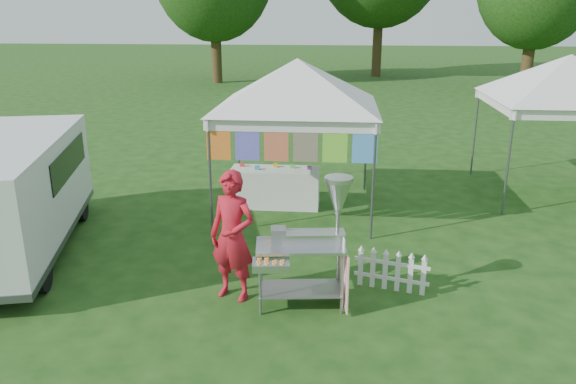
# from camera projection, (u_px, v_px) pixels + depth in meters

# --- Properties ---
(ground) EXTENTS (120.00, 120.00, 0.00)m
(ground) POSITION_uv_depth(u_px,v_px,m) (278.00, 291.00, 8.09)
(ground) COLOR #194012
(ground) RESTS_ON ground
(canopy_main) EXTENTS (4.24, 4.24, 3.45)m
(canopy_main) POSITION_uv_depth(u_px,v_px,m) (297.00, 59.00, 10.47)
(canopy_main) COLOR #59595E
(canopy_main) RESTS_ON ground
(canopy_right) EXTENTS (4.24, 4.24, 3.45)m
(canopy_right) POSITION_uv_depth(u_px,v_px,m) (572.00, 55.00, 11.42)
(canopy_right) COLOR #59595E
(canopy_right) RESTS_ON ground
(donut_cart) EXTENTS (1.31, 1.03, 1.81)m
(donut_cart) POSITION_uv_depth(u_px,v_px,m) (315.00, 233.00, 7.37)
(donut_cart) COLOR gray
(donut_cart) RESTS_ON ground
(vendor) EXTENTS (0.78, 0.64, 1.83)m
(vendor) POSITION_uv_depth(u_px,v_px,m) (233.00, 236.00, 7.65)
(vendor) COLOR red
(vendor) RESTS_ON ground
(cargo_van) EXTENTS (2.89, 4.88, 1.90)m
(cargo_van) POSITION_uv_depth(u_px,v_px,m) (8.00, 193.00, 9.13)
(cargo_van) COLOR silver
(cargo_van) RESTS_ON ground
(picket_fence) EXTENTS (1.05, 0.31, 0.56)m
(picket_fence) POSITION_uv_depth(u_px,v_px,m) (391.00, 272.00, 8.03)
(picket_fence) COLOR silver
(picket_fence) RESTS_ON ground
(display_table) EXTENTS (1.80, 0.70, 0.78)m
(display_table) POSITION_uv_depth(u_px,v_px,m) (275.00, 187.00, 11.51)
(display_table) COLOR white
(display_table) RESTS_ON ground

